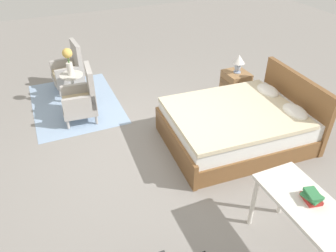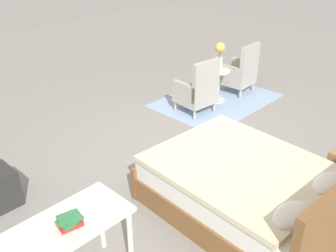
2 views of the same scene
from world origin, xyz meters
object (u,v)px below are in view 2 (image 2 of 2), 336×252
at_px(bed, 250,191).
at_px(armchair_by_window_left, 240,73).
at_px(flower_vase, 220,53).
at_px(side_table, 218,82).
at_px(book_stack, 69,221).
at_px(vanity_desk, 68,233).
at_px(armchair_by_window_right, 198,91).

distance_m(bed, armchair_by_window_left, 3.44).
bearing_deg(armchair_by_window_left, bed, 36.54).
xyz_separation_m(bed, armchair_by_window_left, (-2.76, -2.04, 0.08)).
xyz_separation_m(bed, flower_vase, (-2.16, -2.09, 0.57)).
relative_size(side_table, book_stack, 2.82).
height_order(flower_vase, vanity_desk, flower_vase).
bearing_deg(vanity_desk, side_table, -158.88).
xyz_separation_m(bed, side_table, (-2.16, -2.09, 0.06)).
bearing_deg(flower_vase, bed, 44.01).
relative_size(bed, armchair_by_window_right, 2.32).
bearing_deg(armchair_by_window_left, book_stack, 18.63).
bearing_deg(armchair_by_window_left, side_table, -4.40).
height_order(armchair_by_window_left, side_table, armchair_by_window_left).
bearing_deg(bed, armchair_by_window_right, -127.47).
height_order(bed, armchair_by_window_right, bed).
relative_size(vanity_desk, book_stack, 5.09).
height_order(bed, armchair_by_window_left, bed).
xyz_separation_m(armchair_by_window_left, side_table, (0.60, -0.05, -0.02)).
xyz_separation_m(side_table, flower_vase, (0.00, -0.00, 0.51)).
xyz_separation_m(armchair_by_window_left, book_stack, (4.62, 1.56, 0.39)).
xyz_separation_m(vanity_desk, book_stack, (-0.00, 0.05, 0.15)).
xyz_separation_m(flower_vase, book_stack, (4.02, 1.60, -0.10)).
height_order(armchair_by_window_left, armchair_by_window_right, same).
relative_size(armchair_by_window_left, vanity_desk, 0.88).
height_order(bed, vanity_desk, bed).
xyz_separation_m(armchair_by_window_left, vanity_desk, (4.63, 1.51, 0.24)).
distance_m(side_table, book_stack, 4.35).
bearing_deg(book_stack, armchair_by_window_left, -161.37).
relative_size(bed, flower_vase, 4.48).
distance_m(flower_vase, book_stack, 4.33).
relative_size(flower_vase, book_stack, 2.33).
relative_size(flower_vase, vanity_desk, 0.46).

